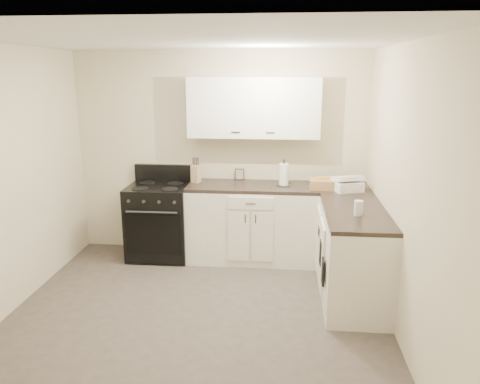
# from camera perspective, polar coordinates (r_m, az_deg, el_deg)

# --- Properties ---
(floor) EXTENTS (3.60, 3.60, 0.00)m
(floor) POSITION_cam_1_polar(r_m,az_deg,el_deg) (4.58, -5.36, -15.09)
(floor) COLOR #473F38
(floor) RESTS_ON ground
(ceiling) EXTENTS (3.60, 3.60, 0.00)m
(ceiling) POSITION_cam_1_polar(r_m,az_deg,el_deg) (3.99, -6.25, 17.91)
(ceiling) COLOR white
(ceiling) RESTS_ON wall_back
(wall_back) EXTENTS (3.60, 0.00, 3.60)m
(wall_back) POSITION_cam_1_polar(r_m,az_deg,el_deg) (5.85, -2.42, 4.61)
(wall_back) COLOR beige
(wall_back) RESTS_ON ground
(wall_right) EXTENTS (0.00, 3.60, 3.60)m
(wall_right) POSITION_cam_1_polar(r_m,az_deg,el_deg) (4.16, 19.36, -0.35)
(wall_right) COLOR beige
(wall_right) RESTS_ON ground
(wall_front) EXTENTS (3.60, 0.00, 3.60)m
(wall_front) POSITION_cam_1_polar(r_m,az_deg,el_deg) (2.46, -13.85, -10.19)
(wall_front) COLOR beige
(wall_front) RESTS_ON ground
(base_cabinets_back) EXTENTS (1.55, 0.60, 0.90)m
(base_cabinets_back) POSITION_cam_1_polar(r_m,az_deg,el_deg) (5.71, 1.50, -3.91)
(base_cabinets_back) COLOR silver
(base_cabinets_back) RESTS_ON floor
(base_cabinets_right) EXTENTS (0.60, 1.90, 0.90)m
(base_cabinets_right) POSITION_cam_1_polar(r_m,az_deg,el_deg) (5.14, 13.12, -6.46)
(base_cabinets_right) COLOR silver
(base_cabinets_right) RESTS_ON floor
(countertop_back) EXTENTS (1.55, 0.60, 0.04)m
(countertop_back) POSITION_cam_1_polar(r_m,az_deg,el_deg) (5.58, 1.53, 0.67)
(countertop_back) COLOR black
(countertop_back) RESTS_ON base_cabinets_back
(countertop_right) EXTENTS (0.60, 1.90, 0.04)m
(countertop_right) POSITION_cam_1_polar(r_m,az_deg,el_deg) (4.99, 13.43, -1.42)
(countertop_right) COLOR black
(countertop_right) RESTS_ON base_cabinets_right
(upper_cabinets) EXTENTS (1.55, 0.30, 0.70)m
(upper_cabinets) POSITION_cam_1_polar(r_m,az_deg,el_deg) (5.58, 1.70, 10.25)
(upper_cabinets) COLOR white
(upper_cabinets) RESTS_ON wall_back
(stove) EXTENTS (0.74, 0.63, 0.89)m
(stove) POSITION_cam_1_polar(r_m,az_deg,el_deg) (5.87, -9.75, -3.51)
(stove) COLOR black
(stove) RESTS_ON floor
(knife_block) EXTENTS (0.12, 0.12, 0.21)m
(knife_block) POSITION_cam_1_polar(r_m,az_deg,el_deg) (5.71, -5.39, 2.23)
(knife_block) COLOR tan
(knife_block) RESTS_ON countertop_back
(paper_towel) EXTENTS (0.14, 0.14, 0.26)m
(paper_towel) POSITION_cam_1_polar(r_m,az_deg,el_deg) (5.54, 5.36, 2.11)
(paper_towel) COLOR white
(paper_towel) RESTS_ON countertop_back
(picture_frame) EXTENTS (0.12, 0.06, 0.14)m
(picture_frame) POSITION_cam_1_polar(r_m,az_deg,el_deg) (5.83, -0.04, 2.18)
(picture_frame) COLOR black
(picture_frame) RESTS_ON countertop_back
(wicker_basket) EXTENTS (0.34, 0.24, 0.11)m
(wicker_basket) POSITION_cam_1_polar(r_m,az_deg,el_deg) (5.46, 10.22, 0.94)
(wicker_basket) COLOR tan
(wicker_basket) RESTS_ON countertop_right
(countertop_grill) EXTENTS (0.38, 0.37, 0.11)m
(countertop_grill) POSITION_cam_1_polar(r_m,az_deg,el_deg) (5.44, 12.86, 0.75)
(countertop_grill) COLOR white
(countertop_grill) RESTS_ON countertop_right
(glass_jar) EXTENTS (0.10, 0.10, 0.14)m
(glass_jar) POSITION_cam_1_polar(r_m,az_deg,el_deg) (4.54, 14.24, -1.90)
(glass_jar) COLOR silver
(glass_jar) RESTS_ON countertop_right
(oven_mitt_near) EXTENTS (0.02, 0.14, 0.25)m
(oven_mitt_near) POSITION_cam_1_polar(r_m,az_deg,el_deg) (4.50, 10.09, -9.54)
(oven_mitt_near) COLOR black
(oven_mitt_near) RESTS_ON base_cabinets_right
(oven_mitt_far) EXTENTS (0.02, 0.14, 0.25)m
(oven_mitt_far) POSITION_cam_1_polar(r_m,az_deg,el_deg) (4.78, 9.82, -7.31)
(oven_mitt_far) COLOR black
(oven_mitt_far) RESTS_ON base_cabinets_right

